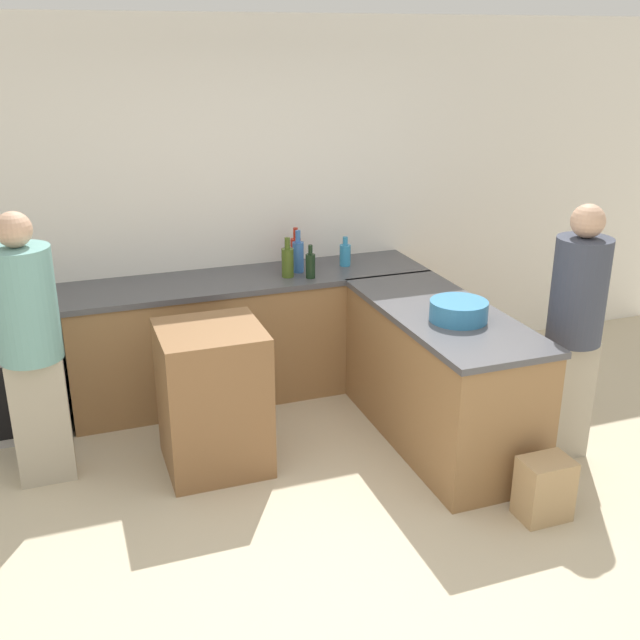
% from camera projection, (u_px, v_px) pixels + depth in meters
% --- Properties ---
extents(ground_plane, '(14.00, 14.00, 0.00)m').
position_uv_depth(ground_plane, '(348.00, 543.00, 4.00)').
color(ground_plane, beige).
extents(wall_back, '(8.00, 0.06, 2.70)m').
position_uv_depth(wall_back, '(234.00, 207.00, 5.57)').
color(wall_back, white).
rests_on(wall_back, ground_plane).
extents(counter_back, '(2.65, 0.65, 0.91)m').
position_uv_depth(counter_back, '(250.00, 335.00, 5.59)').
color(counter_back, olive).
rests_on(counter_back, ground_plane).
extents(counter_peninsula, '(0.69, 1.67, 0.91)m').
position_uv_depth(counter_peninsula, '(439.00, 376.00, 4.91)').
color(counter_peninsula, olive).
rests_on(counter_peninsula, ground_plane).
extents(range_oven, '(0.60, 0.62, 0.92)m').
position_uv_depth(range_oven, '(17.00, 364.00, 5.07)').
color(range_oven, '#ADADB2').
rests_on(range_oven, ground_plane).
extents(island_table, '(0.62, 0.61, 0.92)m').
position_uv_depth(island_table, '(213.00, 398.00, 4.60)').
color(island_table, brown).
rests_on(island_table, ground_plane).
extents(mixing_bowl, '(0.36, 0.36, 0.13)m').
position_uv_depth(mixing_bowl, '(459.00, 311.00, 4.57)').
color(mixing_bowl, teal).
rests_on(mixing_bowl, counter_peninsula).
extents(olive_oil_bottle, '(0.09, 0.09, 0.29)m').
position_uv_depth(olive_oil_bottle, '(288.00, 261.00, 5.39)').
color(olive_oil_bottle, '#475B1E').
rests_on(olive_oil_bottle, counter_back).
extents(water_bottle_blue, '(0.08, 0.08, 0.31)m').
position_uv_depth(water_bottle_blue, '(298.00, 256.00, 5.50)').
color(water_bottle_blue, '#386BB7').
rests_on(water_bottle_blue, counter_back).
extents(hot_sauce_bottle, '(0.08, 0.08, 0.30)m').
position_uv_depth(hot_sauce_bottle, '(296.00, 251.00, 5.63)').
color(hot_sauce_bottle, red).
rests_on(hot_sauce_bottle, counter_back).
extents(wine_bottle_dark, '(0.07, 0.07, 0.24)m').
position_uv_depth(wine_bottle_dark, '(310.00, 265.00, 5.37)').
color(wine_bottle_dark, black).
rests_on(wine_bottle_dark, counter_back).
extents(dish_soap_bottle, '(0.08, 0.08, 0.22)m').
position_uv_depth(dish_soap_bottle, '(345.00, 254.00, 5.66)').
color(dish_soap_bottle, '#338CBF').
rests_on(dish_soap_bottle, counter_back).
extents(person_by_range, '(0.36, 0.36, 1.66)m').
position_uv_depth(person_by_range, '(30.00, 342.00, 4.29)').
color(person_by_range, '#ADA38E').
rests_on(person_by_range, ground_plane).
extents(person_at_peninsula, '(0.33, 0.33, 1.64)m').
position_uv_depth(person_at_peninsula, '(574.00, 326.00, 4.55)').
color(person_at_peninsula, '#ADA38E').
rests_on(person_at_peninsula, ground_plane).
extents(paper_bag, '(0.28, 0.21, 0.36)m').
position_uv_depth(paper_bag, '(544.00, 489.00, 4.16)').
color(paper_bag, tan).
rests_on(paper_bag, ground_plane).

